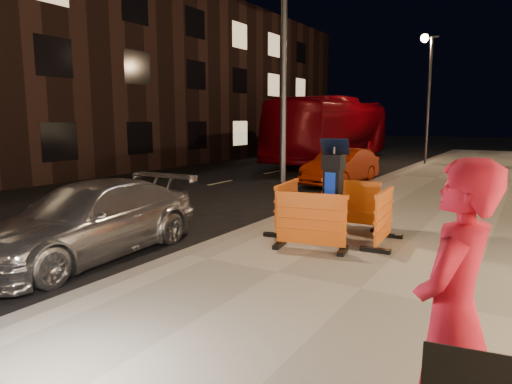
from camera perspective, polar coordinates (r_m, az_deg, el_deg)
The scene contains 14 objects.
ground_plane at distance 7.67m, azimuth -9.13°, elevation -8.67°, with size 120.00×120.00×0.00m, color black.
sidewalk at distance 6.23m, azimuth 12.92°, elevation -12.31°, with size 6.00×60.00×0.15m, color gray.
kerb at distance 7.65m, azimuth -9.15°, elevation -8.13°, with size 0.30×60.00×0.15m, color slate.
parking_kiosk at distance 8.47m, azimuth 9.59°, elevation 0.07°, with size 0.55×0.55×1.73m, color black.
barrier_front at distance 7.69m, azimuth 6.88°, elevation -3.69°, with size 1.24×0.51×0.96m, color orange.
barrier_back at distance 9.42m, azimuth 11.68°, elevation -1.44°, with size 1.24×0.51×0.96m, color orange.
barrier_kerbside at distance 8.93m, azimuth 3.86°, elevation -1.85°, with size 1.24×0.51×0.96m, color orange.
barrier_bldgside at distance 8.25m, azimuth 15.67°, elevation -3.09°, with size 1.24×0.51×0.96m, color orange.
car_silver at distance 8.41m, azimuth -19.94°, elevation -7.51°, with size 1.76×4.32×1.25m, color #BCBCC2.
car_red at distance 16.62m, azimuth 10.56°, elevation 0.92°, with size 1.35×3.88×1.28m, color #9F2004.
bus_doubledecker at distance 25.47m, azimuth 9.58°, elevation 3.76°, with size 2.89×12.33×3.43m, color maroon.
man at distance 3.14m, azimuth 23.39°, elevation -14.13°, with size 0.71×0.47×1.96m, color #B51227.
street_lamp_mid at distance 9.69m, azimuth 3.46°, elevation 13.98°, with size 0.12×0.12×6.00m, color #3F3F44.
street_lamp_far at distance 23.98m, azimuth 20.76°, elevation 10.51°, with size 0.12×0.12×6.00m, color #3F3F44.
Camera 1 is at (4.77, -5.53, 2.33)m, focal length 32.00 mm.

